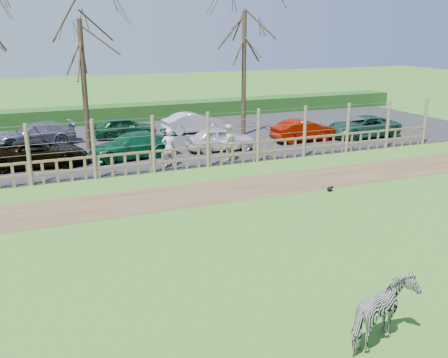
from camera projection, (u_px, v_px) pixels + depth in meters
name	position (u px, v px, depth m)	size (l,w,h in m)	color
ground	(225.00, 241.00, 14.59)	(120.00, 120.00, 0.00)	#689640
dirt_strip	(179.00, 196.00, 18.57)	(34.00, 2.80, 0.01)	brown
asphalt	(124.00, 143.00, 27.43)	(44.00, 13.00, 0.04)	#232326
hedge	(102.00, 114.00, 33.48)	(46.00, 2.00, 1.10)	#1E4716
fence	(154.00, 155.00, 21.45)	(30.16, 0.16, 2.50)	brown
tree_mid	(82.00, 53.00, 24.43)	(4.80, 4.80, 6.83)	#3D2B1E
tree_right	(244.00, 44.00, 28.07)	(4.80, 4.80, 7.35)	#3D2B1E
zebra	(384.00, 314.00, 9.57)	(0.74, 1.62, 1.37)	gray
visitor_a	(169.00, 147.00, 22.33)	(0.63, 0.41, 1.72)	silver
visitor_b	(227.00, 143.00, 23.34)	(0.84, 0.65, 1.72)	beige
crow	(330.00, 189.00, 19.09)	(0.26, 0.19, 0.21)	black
car_2	(38.00, 153.00, 22.42)	(1.99, 4.32, 1.20)	black
car_3	(131.00, 146.00, 23.89)	(1.68, 4.13, 1.20)	#0D5630
car_4	(221.00, 139.00, 25.44)	(1.42, 3.52, 1.20)	white
car_5	(304.00, 130.00, 27.61)	(1.27, 3.64, 1.20)	#8B0F01
car_6	(363.00, 127.00, 28.71)	(1.99, 4.32, 1.20)	#1F523A
car_9	(36.00, 134.00, 26.63)	(1.68, 4.13, 1.20)	slate
car_10	(125.00, 127.00, 28.51)	(1.42, 3.52, 1.20)	#144926
car_11	(193.00, 123.00, 29.92)	(1.27, 3.64, 1.20)	silver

